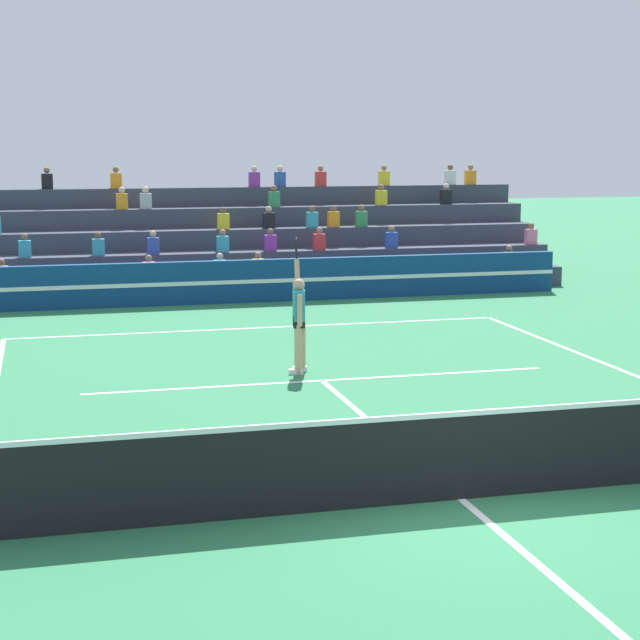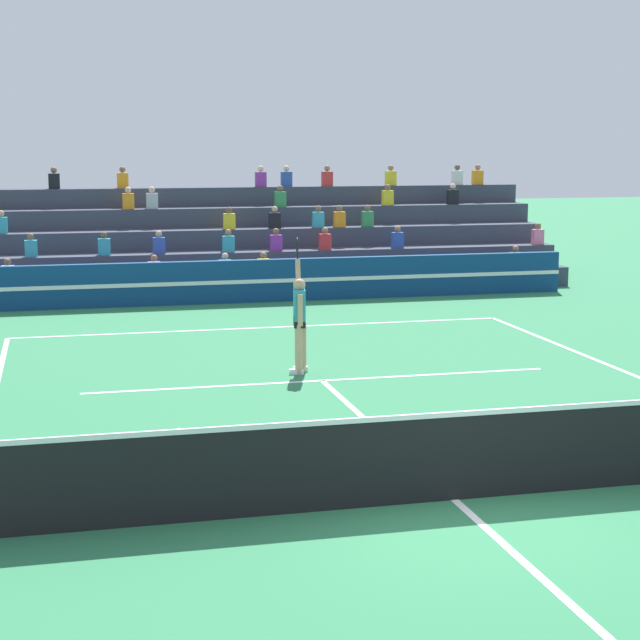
{
  "view_description": "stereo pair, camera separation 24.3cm",
  "coord_description": "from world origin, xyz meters",
  "views": [
    {
      "loc": [
        -4.6,
        -11.15,
        4.14
      ],
      "look_at": [
        -0.07,
        6.29,
        1.1
      ],
      "focal_mm": 60.0,
      "sensor_mm": 36.0,
      "label": 1
    },
    {
      "loc": [
        -4.36,
        -11.21,
        4.14
      ],
      "look_at": [
        -0.07,
        6.29,
        1.1
      ],
      "focal_mm": 60.0,
      "sensor_mm": 36.0,
      "label": 2
    }
  ],
  "objects": [
    {
      "name": "bleacher_stand",
      "position": [
        -0.0,
        19.56,
        1.02
      ],
      "size": [
        19.55,
        4.75,
        3.38
      ],
      "color": "#383D4C",
      "rests_on": "ground"
    },
    {
      "name": "tennis_ball",
      "position": [
        -2.8,
        3.68,
        0.03
      ],
      "size": [
        0.07,
        0.07,
        0.07
      ],
      "primitive_type": "sphere",
      "color": "#C6DB33",
      "rests_on": "ground"
    },
    {
      "name": "tennis_net",
      "position": [
        0.0,
        0.0,
        0.54
      ],
      "size": [
        12.0,
        0.1,
        1.1
      ],
      "color": "black",
      "rests_on": "ground"
    },
    {
      "name": "ground_plane",
      "position": [
        0.0,
        0.0,
        0.0
      ],
      "size": [
        120.0,
        120.0,
        0.0
      ],
      "primitive_type": "plane",
      "color": "#2D7A4C"
    },
    {
      "name": "court_lines",
      "position": [
        0.0,
        0.0,
        0.0
      ],
      "size": [
        11.1,
        23.9,
        0.01
      ],
      "color": "white",
      "rests_on": "ground"
    },
    {
      "name": "tennis_player",
      "position": [
        -0.23,
        7.17,
        0.99
      ],
      "size": [
        0.39,
        1.11,
        2.45
      ],
      "color": "tan",
      "rests_on": "ground"
    },
    {
      "name": "sponsor_banner_wall",
      "position": [
        0.0,
        15.76,
        0.55
      ],
      "size": [
        18.0,
        0.26,
        1.1
      ],
      "color": "navy",
      "rests_on": "ground"
    }
  ]
}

